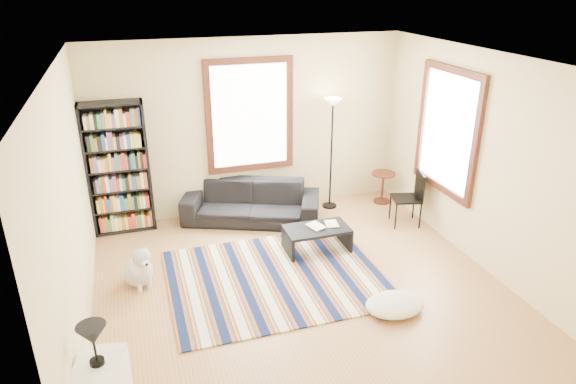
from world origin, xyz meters
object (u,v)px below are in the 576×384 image
object	(u,v)px
bookshelf	(118,169)
side_table	(383,188)
coffee_table	(317,239)
floor_lamp	(331,155)
folding_chair	(406,199)
sofa	(251,202)
floor_cushion	(395,305)
dog	(137,264)

from	to	relation	value
bookshelf	side_table	world-z (taller)	bookshelf
bookshelf	coffee_table	distance (m)	3.10
floor_lamp	folding_chair	size ratio (longest dim) A/B	2.16
sofa	side_table	distance (m)	2.32
sofa	floor_cushion	size ratio (longest dim) A/B	3.00
bookshelf	side_table	size ratio (longest dim) A/B	3.70
bookshelf	coffee_table	xyz separation A→B (m)	(2.58, -1.52, -0.82)
bookshelf	floor_lamp	size ratio (longest dim) A/B	1.08
folding_chair	bookshelf	bearing A→B (deg)	179.11
floor_lamp	folding_chair	world-z (taller)	floor_lamp
floor_cushion	bookshelf	bearing A→B (deg)	133.14
sofa	side_table	bearing A→B (deg)	22.54
bookshelf	side_table	distance (m)	4.32
sofa	dog	xyz separation A→B (m)	(-1.81, -1.37, -0.02)
sofa	bookshelf	distance (m)	2.07
coffee_table	folding_chair	world-z (taller)	folding_chair
floor_cushion	floor_lamp	distance (m)	3.11
coffee_table	floor_cushion	world-z (taller)	coffee_table
floor_lamp	coffee_table	bearing A→B (deg)	-118.84
floor_cushion	floor_lamp	size ratio (longest dim) A/B	0.38
bookshelf	dog	bearing A→B (deg)	-85.75
bookshelf	coffee_table	bearing A→B (deg)	-30.46
coffee_table	dog	size ratio (longest dim) A/B	1.56
sofa	dog	distance (m)	2.27
bookshelf	coffee_table	world-z (taller)	bookshelf
sofa	side_table	world-z (taller)	sofa
dog	floor_cushion	bearing A→B (deg)	-46.44
dog	sofa	bearing A→B (deg)	18.63
sofa	bookshelf	xyz separation A→B (m)	(-1.93, 0.27, 0.69)
coffee_table	folding_chair	size ratio (longest dim) A/B	1.05
bookshelf	floor_lamp	world-z (taller)	bookshelf
bookshelf	folding_chair	xyz separation A→B (m)	(4.20, -1.13, -0.57)
coffee_table	dog	bearing A→B (deg)	-177.19
sofa	floor_lamp	bearing A→B (deg)	26.68
floor_lamp	side_table	distance (m)	1.15
side_table	floor_cushion	bearing A→B (deg)	-114.57
sofa	coffee_table	bearing A→B (deg)	-40.09
floor_lamp	side_table	world-z (taller)	floor_lamp
floor_cushion	dog	distance (m)	3.20
bookshelf	floor_lamp	bearing A→B (deg)	-2.93
coffee_table	side_table	size ratio (longest dim) A/B	1.67
floor_cushion	folding_chair	bearing A→B (deg)	57.89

